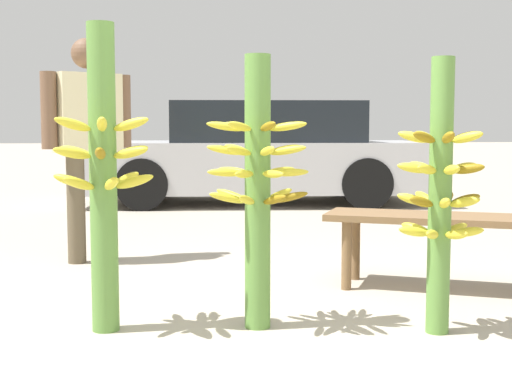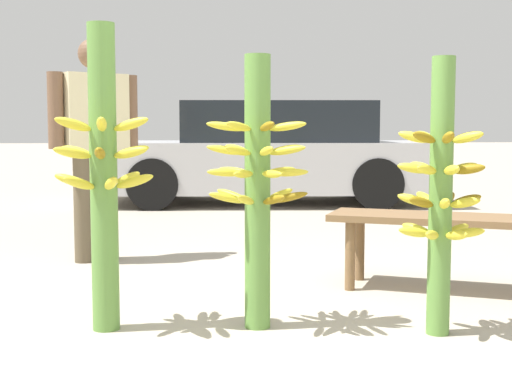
% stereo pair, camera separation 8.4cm
% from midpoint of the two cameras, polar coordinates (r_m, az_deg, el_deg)
% --- Properties ---
extents(ground_plane, '(80.00, 80.00, 0.00)m').
position_cam_midpoint_polar(ground_plane, '(3.09, 1.16, -13.18)').
color(ground_plane, '#A89E8C').
extents(banana_stalk_left, '(0.49, 0.50, 1.46)m').
position_cam_midpoint_polar(banana_stalk_left, '(3.45, -11.42, 1.50)').
color(banana_stalk_left, '#5B8C3D').
rests_on(banana_stalk_left, ground_plane).
extents(banana_stalk_center, '(0.49, 0.49, 1.32)m').
position_cam_midpoint_polar(banana_stalk_center, '(3.42, 0.82, 0.58)').
color(banana_stalk_center, '#5B8C3D').
rests_on(banana_stalk_center, ground_plane).
extents(banana_stalk_right, '(0.41, 0.41, 1.30)m').
position_cam_midpoint_polar(banana_stalk_right, '(3.43, 15.24, -0.07)').
color(banana_stalk_right, '#5B8C3D').
rests_on(banana_stalk_right, ground_plane).
extents(vendor_person, '(0.64, 0.45, 1.60)m').
position_cam_midpoint_polar(vendor_person, '(5.27, -12.35, 4.76)').
color(vendor_person, brown).
rests_on(vendor_person, ground_plane).
extents(market_bench, '(1.58, 1.02, 0.46)m').
position_cam_midpoint_polar(market_bench, '(4.36, 16.66, -2.68)').
color(market_bench, brown).
rests_on(market_bench, ground_plane).
extents(parked_car, '(4.37, 2.04, 1.29)m').
position_cam_midpoint_polar(parked_car, '(9.12, 1.18, 3.03)').
color(parked_car, '#B7B7BC').
rests_on(parked_car, ground_plane).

